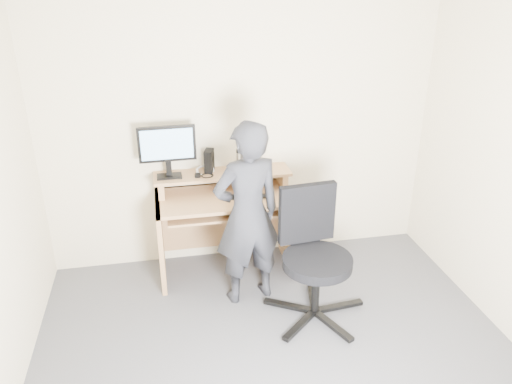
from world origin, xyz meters
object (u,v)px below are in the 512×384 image
object	(u,v)px
desk	(225,213)
person	(248,215)
monitor	(167,147)
office_chair	(313,251)

from	to	relation	value
desk	person	xyz separation A→B (m)	(0.12, -0.51, 0.23)
desk	monitor	distance (m)	0.79
desk	monitor	xyz separation A→B (m)	(-0.46, 0.06, 0.64)
desk	monitor	bearing A→B (deg)	173.19
desk	monitor	size ratio (longest dim) A/B	2.49
monitor	office_chair	bearing A→B (deg)	-41.11
office_chair	monitor	bearing A→B (deg)	134.83
monitor	person	xyz separation A→B (m)	(0.58, -0.57, -0.41)
office_chair	person	world-z (taller)	person
desk	person	world-z (taller)	person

